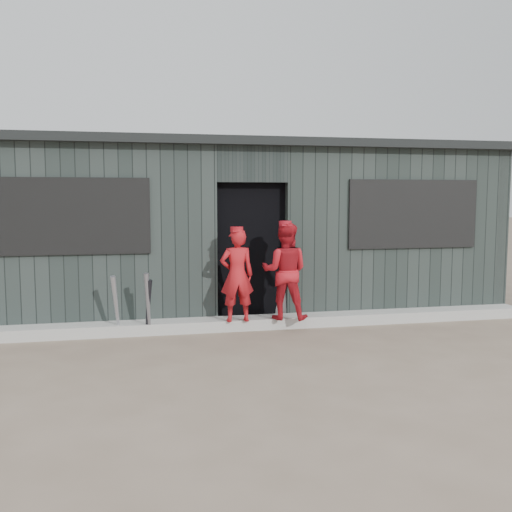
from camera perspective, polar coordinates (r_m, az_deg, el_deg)
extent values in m
plane|color=#705D4D|center=(6.21, 3.50, -10.91)|extent=(80.00, 80.00, 0.00)
cube|color=#A3A39E|center=(7.90, -0.03, -6.67)|extent=(8.00, 0.36, 0.15)
cone|color=#95959D|center=(7.53, -13.81, -4.88)|extent=(0.14, 0.32, 0.82)
cone|color=gray|center=(7.47, -10.74, -4.80)|extent=(0.12, 0.23, 0.84)
cone|color=black|center=(7.50, -10.75, -5.12)|extent=(0.14, 0.24, 0.75)
imported|color=#B4161C|center=(7.55, -1.92, -1.93)|extent=(0.45, 0.30, 1.23)
imported|color=#B41620|center=(7.69, 2.91, -1.52)|extent=(0.76, 0.68, 1.31)
imported|color=silver|center=(8.32, 3.12, -2.70)|extent=(0.60, 0.46, 1.10)
cube|color=black|center=(9.38, -2.15, 2.26)|extent=(7.60, 2.70, 2.20)
cube|color=#2C3432|center=(7.87, -16.71, 1.68)|extent=(3.50, 0.20, 2.50)
cube|color=#2C3431|center=(8.74, 14.19, 2.14)|extent=(3.50, 0.20, 2.50)
cube|color=#242B2A|center=(8.00, -0.45, 9.16)|extent=(1.00, 0.20, 0.50)
cube|color=#262D2A|center=(10.75, 18.82, 2.67)|extent=(0.20, 3.00, 2.50)
cube|color=#2C3433|center=(10.76, -3.42, 2.98)|extent=(8.00, 0.20, 2.50)
cube|color=black|center=(9.40, -2.18, 10.56)|extent=(8.30, 3.30, 0.12)
cube|color=black|center=(7.75, -17.96, 3.80)|extent=(2.00, 0.04, 1.00)
cube|color=black|center=(8.68, 15.48, 4.07)|extent=(2.00, 0.04, 1.00)
cube|color=black|center=(8.53, -3.34, 2.90)|extent=(0.19, 0.19, 0.82)
cube|color=black|center=(8.61, -0.86, 2.60)|extent=(0.25, 0.21, 0.93)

